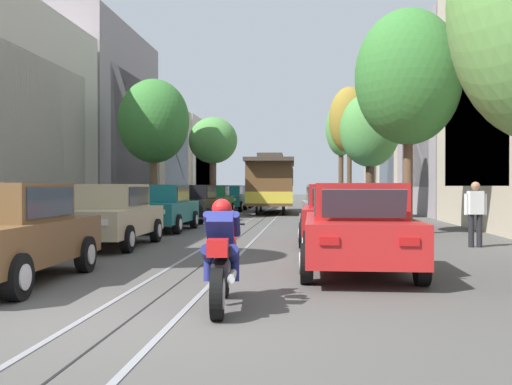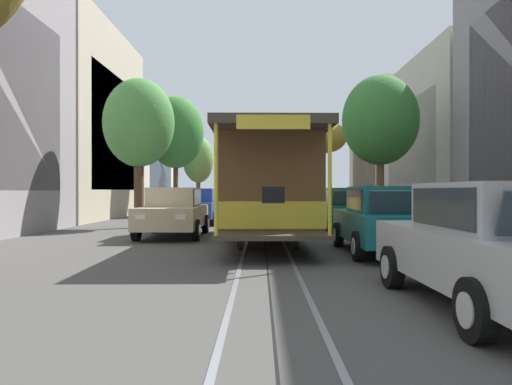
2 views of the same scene
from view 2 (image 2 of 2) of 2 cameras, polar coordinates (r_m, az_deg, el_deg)
ground_plane at (r=18.41m, az=0.93°, el=-4.41°), size 160.00×160.00×0.00m
trolley_track_rails at (r=14.61m, az=1.05°, el=-5.59°), size 1.14×66.15×0.01m
parked_car_brown_near_left at (r=39.33m, az=4.69°, el=-0.79°), size 2.09×4.40×1.58m
parked_car_beige_second_left at (r=33.61m, az=5.79°, el=-0.96°), size 2.03×4.37×1.58m
parked_car_teal_mid_left at (r=28.27m, az=6.77°, el=-1.18°), size 2.03×4.38×1.58m
parked_car_black_fourth_left at (r=23.01m, az=7.88°, el=-1.50°), size 2.15×4.42×1.58m
parked_car_green_fifth_left at (r=17.48m, az=10.56°, el=-2.03°), size 2.03×4.38×1.58m
parked_car_teal_sixth_left at (r=11.81m, az=14.95°, el=-3.11°), size 2.01×4.37×1.58m
parked_car_silver_far_left at (r=6.73m, az=26.46°, el=-5.62°), size 2.10×4.40×1.58m
parked_car_red_near_right at (r=37.66m, az=-3.73°, el=-0.84°), size 2.02×4.37×1.58m
parked_car_red_second_right at (r=32.28m, az=-4.29°, el=-1.01°), size 2.06×4.39×1.58m
parked_car_grey_mid_right at (r=26.60m, az=-5.23°, el=-1.27°), size 2.11×4.41×1.58m
parked_car_blue_fourth_right at (r=21.69m, az=-6.89°, el=-1.60°), size 2.09×4.40×1.58m
parked_car_beige_fifth_right at (r=15.86m, az=-9.66°, el=-2.26°), size 2.03×4.37×1.58m
street_tree_kerb_left_near at (r=39.36m, az=7.89°, el=6.35°), size 3.88×3.48×7.08m
street_tree_kerb_left_second at (r=21.79m, az=14.45°, el=8.21°), size 3.29×3.11×6.49m
street_tree_kerb_right_near at (r=40.08m, az=-6.82°, el=3.84°), size 2.53×2.56×5.99m
street_tree_kerb_right_second at (r=29.56m, az=-9.45°, el=6.97°), size 3.36×3.06×7.14m
street_tree_kerb_right_mid at (r=20.07m, az=-13.66°, el=7.87°), size 2.85×2.37×5.98m
cable_car_trolley at (r=14.19m, az=1.07°, el=0.94°), size 2.78×9.17×3.28m
motorcycle_with_rider at (r=40.79m, az=-0.65°, el=-0.97°), size 0.59×1.99×1.37m
pedestrian_on_left_pavement at (r=36.84m, az=10.38°, el=-0.66°), size 0.55×0.35×1.64m
pedestrian_on_right_pavement at (r=33.40m, az=-9.99°, el=-0.75°), size 0.55×0.27×1.64m
street_sign_post at (r=39.02m, az=7.14°, el=0.63°), size 0.36×0.07×2.87m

